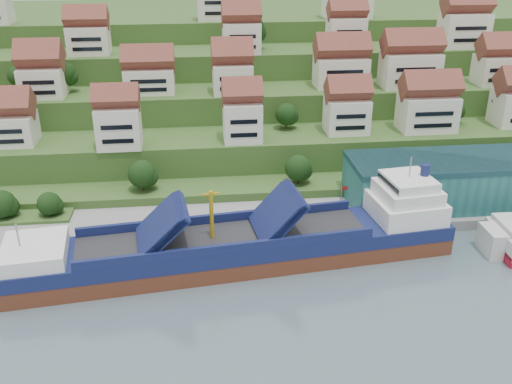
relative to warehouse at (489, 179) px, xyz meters
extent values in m
plane|color=slate|center=(-52.00, -17.00, -7.20)|extent=(300.00, 300.00, 0.00)
cube|color=gray|center=(-32.00, -2.00, -6.10)|extent=(180.00, 14.00, 2.20)
cube|color=#2D4C1E|center=(-52.00, 69.00, -5.20)|extent=(260.00, 128.00, 4.00)
cube|color=#2D4C1E|center=(-52.00, 74.00, -1.70)|extent=(260.00, 118.00, 11.00)
cube|color=#2D4C1E|center=(-52.00, 82.00, 1.80)|extent=(260.00, 102.00, 18.00)
cube|color=#2D4C1E|center=(-52.00, 90.00, 5.30)|extent=(260.00, 86.00, 25.00)
cube|color=#2D4C1E|center=(-52.00, 99.00, 8.30)|extent=(260.00, 68.00, 31.00)
cube|color=white|center=(-103.54, 23.32, 7.18)|extent=(11.62, 8.57, 6.77)
cube|color=white|center=(-78.49, 18.12, 8.42)|extent=(9.59, 7.03, 9.24)
cube|color=white|center=(-50.86, 19.62, 8.33)|extent=(8.63, 7.62, 9.07)
cube|color=white|center=(-25.57, 22.86, 7.87)|extent=(9.96, 7.73, 8.14)
cube|color=white|center=(-5.83, 22.31, 8.03)|extent=(13.21, 8.26, 8.47)
cube|color=white|center=(-98.18, 37.86, 14.40)|extent=(10.41, 8.98, 7.21)
cube|color=white|center=(-72.50, 38.40, 13.86)|extent=(12.35, 7.90, 6.13)
cube|color=white|center=(-51.80, 36.22, 14.44)|extent=(9.74, 8.56, 7.27)
cube|color=white|center=(-23.32, 39.23, 14.61)|extent=(13.38, 8.36, 7.62)
cube|color=white|center=(-5.68, 36.80, 15.22)|extent=(14.58, 8.18, 8.85)
cube|color=white|center=(17.36, 37.18, 14.54)|extent=(8.84, 8.04, 7.47)
cube|color=white|center=(-88.81, 53.70, 21.47)|extent=(10.84, 7.30, 7.35)
cube|color=white|center=(-48.13, 51.25, 21.81)|extent=(9.97, 7.79, 8.03)
cube|color=white|center=(-18.90, 52.85, 22.15)|extent=(10.09, 7.14, 8.71)
cube|color=white|center=(15.15, 52.80, 22.51)|extent=(12.79, 8.47, 9.42)
cube|color=white|center=(-52.69, 71.47, 28.15)|extent=(13.21, 8.15, 8.69)
cube|color=white|center=(-13.85, 72.12, 28.22)|extent=(14.06, 8.73, 8.84)
ellipsoid|color=#183812|center=(-39.59, 9.11, 0.57)|extent=(5.83, 5.83, 5.83)
ellipsoid|color=#183812|center=(-73.46, 9.29, 0.63)|extent=(6.01, 6.01, 6.01)
ellipsoid|color=#183812|center=(3.07, 26.11, 7.49)|extent=(4.74, 4.74, 4.74)
ellipsoid|color=#183812|center=(14.72, 26.11, 9.40)|extent=(4.81, 4.81, 4.81)
ellipsoid|color=#183812|center=(-39.51, 26.66, 7.55)|extent=(5.37, 5.37, 5.37)
ellipsoid|color=#183812|center=(-7.44, 42.83, 16.86)|extent=(4.69, 4.69, 4.69)
ellipsoid|color=#183812|center=(-105.27, 42.38, 14.87)|extent=(5.10, 5.10, 5.10)
ellipsoid|color=#183812|center=(-93.64, 40.97, 15.60)|extent=(5.85, 5.85, 5.85)
ellipsoid|color=#183812|center=(-44.84, 56.21, 23.35)|extent=(7.31, 7.31, 7.31)
ellipsoid|color=#183812|center=(-100.69, 2.00, -1.58)|extent=(5.65, 5.65, 5.65)
ellipsoid|color=#183812|center=(-91.58, 2.00, -1.98)|extent=(4.82, 4.82, 4.82)
cube|color=#276A68|center=(0.00, 0.00, 0.00)|extent=(60.00, 15.00, 10.00)
cylinder|color=gray|center=(-34.00, -7.00, -1.00)|extent=(0.16, 0.16, 8.00)
cube|color=maroon|center=(-33.40, -7.00, 2.60)|extent=(1.20, 0.05, 0.80)
cube|color=#5D2E1C|center=(-55.47, -16.25, -6.20)|extent=(80.73, 21.38, 5.12)
cube|color=navy|center=(-55.47, -16.25, -2.80)|extent=(80.74, 21.51, 2.66)
cube|color=white|center=(-89.02, -20.14, -0.24)|extent=(11.51, 12.77, 2.66)
cube|color=#262628|center=(-57.50, -16.49, -1.47)|extent=(52.04, 16.26, 0.31)
cube|color=navy|center=(-68.69, -17.78, 2.01)|extent=(8.92, 12.11, 7.08)
cube|color=navy|center=(-48.35, -15.43, 2.01)|extent=(8.53, 12.06, 7.48)
cylinder|color=gold|center=(-59.54, -16.72, 3.04)|extent=(0.79, 0.79, 9.21)
cube|color=white|center=(-22.93, -12.48, 0.48)|extent=(13.54, 13.00, 4.09)
cube|color=white|center=(-22.93, -12.48, 3.75)|extent=(11.37, 11.55, 2.56)
cube|color=white|center=(-22.93, -12.48, 5.90)|extent=(9.19, 10.09, 1.84)
cylinder|color=navy|center=(-19.88, -12.13, 7.85)|extent=(1.82, 1.82, 2.25)
camera|label=1|loc=(-61.66, -105.16, 47.80)|focal=40.00mm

